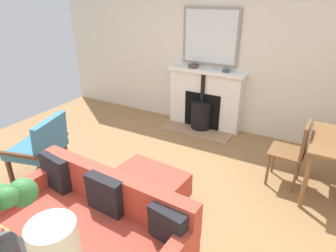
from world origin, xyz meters
TOP-DOWN VIEW (x-y plane):
  - ground_plane at (0.00, 0.00)m, footprint 4.93×6.09m
  - wall_left at (-2.47, 0.00)m, footprint 0.12×6.09m
  - fireplace at (-2.25, 0.03)m, footprint 0.63×1.34m
  - mirror_over_mantel at (-2.38, 0.03)m, footprint 0.04×0.95m
  - mantel_bowl_near at (-2.29, -0.21)m, footprint 0.16×0.16m
  - mantel_bowl_far at (-2.29, 0.37)m, footprint 0.12×0.12m
  - sofa at (0.84, 0.29)m, footprint 0.90×1.77m
  - ottoman at (-0.00, 0.29)m, footprint 0.74×0.86m
  - armchair_accent at (0.16, -1.17)m, footprint 0.79×0.72m
  - table_lamp_far_end at (1.61, 0.87)m, footprint 0.23×0.23m
  - dining_chair_near_fireplace at (-1.20, 1.65)m, footprint 0.41×0.41m

SIDE VIEW (x-z plane):
  - ground_plane at x=0.00m, z-range -0.01..0.00m
  - ottoman at x=0.00m, z-range 0.04..0.42m
  - sofa at x=0.84m, z-range -0.04..0.73m
  - fireplace at x=-2.25m, z-range -0.06..0.98m
  - armchair_accent at x=0.16m, z-range 0.06..0.89m
  - dining_chair_near_fireplace at x=-1.20m, z-range 0.08..0.94m
  - mantel_bowl_far at x=-2.29m, z-range 1.04..1.08m
  - mantel_bowl_near at x=-2.29m, z-range 1.04..1.10m
  - table_lamp_far_end at x=1.61m, z-range 0.92..1.43m
  - wall_left at x=-2.47m, z-range 0.00..2.86m
  - mirror_over_mantel at x=-2.38m, z-range 1.10..2.01m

